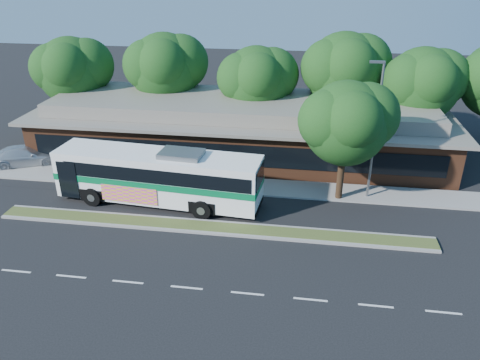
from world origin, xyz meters
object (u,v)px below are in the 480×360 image
(lamp_post, at_px, (375,128))
(sedan, at_px, (26,156))
(transit_bus, at_px, (159,173))
(sidewalk_tree, at_px, (352,121))

(lamp_post, xyz_separation_m, sedan, (-25.55, 1.80, -4.15))
(lamp_post, distance_m, sedan, 25.95)
(transit_bus, height_order, sidewalk_tree, sidewalk_tree)
(transit_bus, height_order, sedan, transit_bus)
(transit_bus, bearing_deg, sedan, 164.72)
(lamp_post, height_order, sedan, lamp_post)
(transit_bus, relative_size, sidewalk_tree, 1.70)
(sedan, height_order, sidewalk_tree, sidewalk_tree)
(lamp_post, bearing_deg, transit_bus, -168.80)
(sedan, bearing_deg, lamp_post, -117.58)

